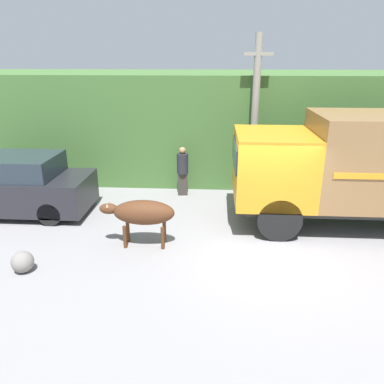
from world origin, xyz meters
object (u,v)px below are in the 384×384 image
at_px(parked_suv, 15,186).
at_px(roadside_rock, 23,262).
at_px(cargo_truck, 368,165).
at_px(pedestrian_on_hill, 183,169).
at_px(brown_cow, 142,213).
at_px(utility_pole, 255,115).

height_order(parked_suv, roadside_rock, parked_suv).
height_order(cargo_truck, pedestrian_on_hill, cargo_truck).
distance_m(cargo_truck, pedestrian_on_hill, 5.62).
xyz_separation_m(cargo_truck, pedestrian_on_hill, (-5.13, 2.13, -0.84)).
height_order(brown_cow, pedestrian_on_hill, pedestrian_on_hill).
bearing_deg(pedestrian_on_hill, parked_suv, 13.82).
distance_m(parked_suv, pedestrian_on_hill, 5.17).
relative_size(parked_suv, utility_pole, 0.87).
relative_size(brown_cow, roadside_rock, 3.85).
bearing_deg(roadside_rock, brown_cow, 30.06).
distance_m(parked_suv, roadside_rock, 3.72).
height_order(utility_pole, roadside_rock, utility_pole).
bearing_deg(brown_cow, pedestrian_on_hill, 65.85).
distance_m(cargo_truck, utility_pole, 3.80).
height_order(cargo_truck, utility_pole, utility_pole).
relative_size(parked_suv, roadside_rock, 9.32).
relative_size(brown_cow, pedestrian_on_hill, 1.11).
bearing_deg(roadside_rock, parked_suv, 118.69).
distance_m(cargo_truck, brown_cow, 6.06).
bearing_deg(utility_pole, brown_cow, -127.29).
distance_m(parked_suv, utility_pole, 7.66).
height_order(parked_suv, pedestrian_on_hill, parked_suv).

